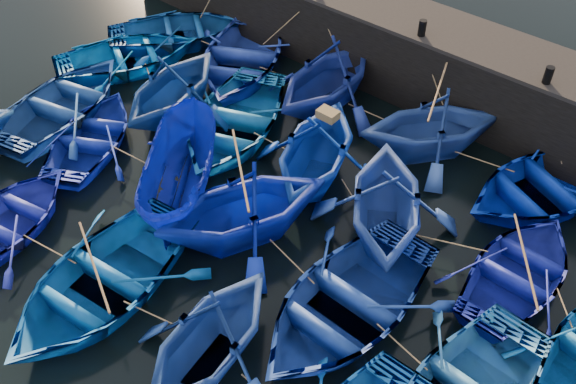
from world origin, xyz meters
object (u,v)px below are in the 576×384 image
Objects in this scene: boat_0 at (178,31)px; boat_13 at (64,103)px; boat_8 at (232,121)px; wooden_crate at (328,114)px.

boat_13 is at bearing 132.55° from boat_0.
boat_0 is 0.91× the size of boat_8.
boat_8 reaches higher than boat_13.
boat_0 is at bearing 132.14° from boat_8.
boat_13 is 9.09m from wooden_crate.
boat_0 is 9.24× the size of wooden_crate.
wooden_crate reaches higher than boat_0.
boat_13 is (-4.84, -2.76, -0.02)m from boat_8.
boat_8 is 10.14× the size of wooden_crate.
boat_13 is (0.54, -5.50, 0.03)m from boat_0.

